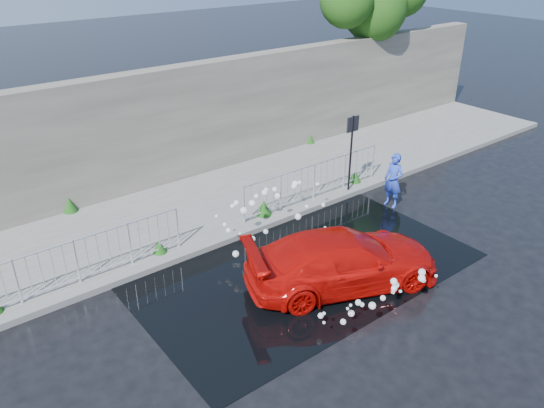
% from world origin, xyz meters
% --- Properties ---
extents(ground, '(90.00, 90.00, 0.00)m').
position_xyz_m(ground, '(0.00, 0.00, 0.00)').
color(ground, black).
rests_on(ground, ground).
extents(pavement, '(30.00, 4.00, 0.15)m').
position_xyz_m(pavement, '(0.00, 5.00, 0.07)').
color(pavement, slate).
rests_on(pavement, ground).
extents(curb, '(30.00, 0.25, 0.16)m').
position_xyz_m(curb, '(0.00, 3.00, 0.08)').
color(curb, slate).
rests_on(curb, ground).
extents(retaining_wall, '(30.00, 0.60, 3.50)m').
position_xyz_m(retaining_wall, '(0.00, 7.20, 1.90)').
color(retaining_wall, '#565349').
rests_on(retaining_wall, pavement).
extents(puddle, '(8.00, 5.00, 0.01)m').
position_xyz_m(puddle, '(0.50, 1.00, 0.01)').
color(puddle, black).
rests_on(puddle, ground).
extents(sign_post, '(0.45, 0.06, 2.50)m').
position_xyz_m(sign_post, '(4.20, 3.10, 1.72)').
color(sign_post, black).
rests_on(sign_post, ground).
extents(tree, '(5.04, 2.47, 6.24)m').
position_xyz_m(tree, '(9.57, 7.42, 4.82)').
color(tree, '#332114').
rests_on(tree, ground).
extents(railing_left, '(5.05, 0.05, 1.10)m').
position_xyz_m(railing_left, '(-4.00, 3.35, 0.74)').
color(railing_left, silver).
rests_on(railing_left, pavement).
extents(railing_right, '(5.05, 0.05, 1.10)m').
position_xyz_m(railing_right, '(3.00, 3.35, 0.74)').
color(railing_right, silver).
rests_on(railing_right, pavement).
extents(weeds, '(12.17, 3.93, 0.44)m').
position_xyz_m(weeds, '(-0.17, 4.54, 0.34)').
color(weeds, '#174111').
rests_on(weeds, pavement).
extents(water_spray, '(3.50, 5.32, 1.09)m').
position_xyz_m(water_spray, '(0.69, 0.91, 0.72)').
color(water_spray, white).
rests_on(water_spray, ground).
extents(red_car, '(4.76, 3.23, 1.28)m').
position_xyz_m(red_car, '(0.76, -0.13, 0.64)').
color(red_car, '#BE0B07').
rests_on(red_car, ground).
extents(person, '(0.44, 0.62, 1.61)m').
position_xyz_m(person, '(4.67, 1.80, 0.81)').
color(person, blue).
rests_on(person, ground).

